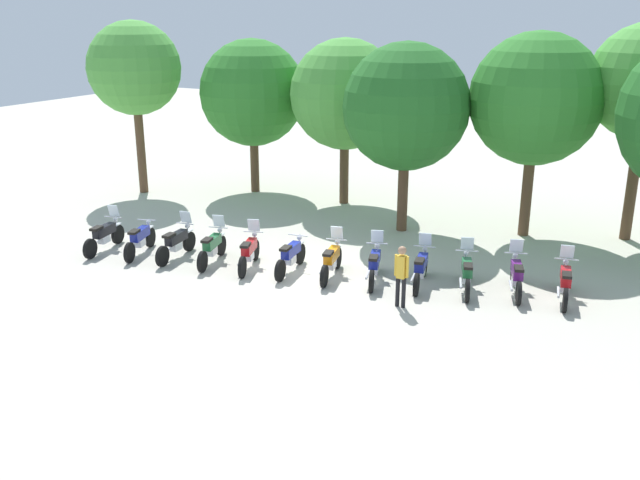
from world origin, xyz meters
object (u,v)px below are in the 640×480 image
at_px(motorcycle_6, 332,260).
at_px(person_0, 401,272).
at_px(motorcycle_3, 212,247).
at_px(tree_4, 536,99).
at_px(tree_1, 253,93).
at_px(motorcycle_8, 421,268).
at_px(motorcycle_7, 375,265).
at_px(motorcycle_2, 176,242).
at_px(motorcycle_11, 565,282).
at_px(tree_2, 345,95).
at_px(motorcycle_5, 291,256).
at_px(motorcycle_10, 516,275).
at_px(motorcycle_9, 467,273).
at_px(tree_3, 406,107).
at_px(motorcycle_4, 249,252).
at_px(tree_0, 134,69).
at_px(motorcycle_1, 140,239).
at_px(motorcycle_0, 105,235).

height_order(motorcycle_6, person_0, person_0).
relative_size(motorcycle_3, tree_4, 0.32).
bearing_deg(tree_1, motorcycle_8, -35.10).
xyz_separation_m(motorcycle_3, motorcycle_6, (3.77, 0.62, 0.00)).
bearing_deg(motorcycle_7, motorcycle_2, 81.46).
relative_size(motorcycle_11, tree_2, 0.34).
bearing_deg(motorcycle_8, motorcycle_5, 90.31).
bearing_deg(motorcycle_2, motorcycle_10, -85.37).
bearing_deg(motorcycle_6, motorcycle_9, -90.36).
xyz_separation_m(motorcycle_3, motorcycle_8, (6.28, 1.21, 0.00)).
xyz_separation_m(tree_1, tree_3, (7.61, -2.37, 0.16)).
height_order(motorcycle_3, tree_3, tree_3).
bearing_deg(motorcycle_4, motorcycle_9, -96.94).
distance_m(tree_0, tree_2, 8.71).
xyz_separation_m(motorcycle_2, motorcycle_9, (8.79, 1.55, 0.00)).
bearing_deg(tree_3, motorcycle_10, -39.38).
distance_m(motorcycle_1, tree_1, 9.43).
relative_size(motorcycle_2, tree_1, 0.34).
xyz_separation_m(person_0, tree_1, (-10.04, 8.71, 3.18)).
xyz_separation_m(motorcycle_9, tree_2, (-7.03, 6.85, 3.79)).
xyz_separation_m(motorcycle_5, tree_3, (1.39, 5.43, 3.81)).
bearing_deg(tree_3, tree_4, 20.05).
distance_m(motorcycle_8, motorcycle_11, 3.84).
relative_size(tree_0, tree_3, 1.09).
bearing_deg(tree_3, tree_1, 162.73).
bearing_deg(motorcycle_3, motorcycle_1, 84.57).
relative_size(motorcycle_0, tree_1, 0.34).
bearing_deg(motorcycle_0, tree_2, -35.87).
bearing_deg(tree_1, motorcycle_6, -45.51).
height_order(motorcycle_5, tree_1, tree_1).
bearing_deg(tree_4, motorcycle_7, -113.65).
distance_m(tree_3, tree_4, 4.20).
height_order(motorcycle_6, motorcycle_8, same).
relative_size(motorcycle_6, motorcycle_10, 1.02).
bearing_deg(motorcycle_5, motorcycle_11, -85.91).
bearing_deg(motorcycle_0, motorcycle_11, -89.60).
distance_m(motorcycle_6, motorcycle_11, 6.42).
bearing_deg(motorcycle_8, tree_1, 43.52).
relative_size(motorcycle_2, tree_0, 0.31).
xyz_separation_m(motorcycle_4, motorcycle_7, (3.77, 0.71, 0.00)).
bearing_deg(motorcycle_6, motorcycle_2, 86.56).
xyz_separation_m(tree_2, tree_3, (3.41, -2.40, 0.01)).
bearing_deg(motorcycle_6, tree_2, 11.04).
bearing_deg(motorcycle_6, tree_0, 53.41).
xyz_separation_m(motorcycle_5, tree_2, (-2.02, 7.82, 3.80)).
distance_m(motorcycle_3, motorcycle_9, 7.66).
xyz_separation_m(motorcycle_2, motorcycle_4, (2.50, 0.29, 0.00)).
relative_size(motorcycle_2, motorcycle_8, 1.01).
height_order(motorcycle_3, tree_4, tree_4).
distance_m(motorcycle_0, motorcycle_2, 2.56).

